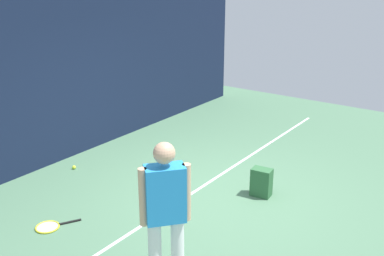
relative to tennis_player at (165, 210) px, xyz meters
The scene contains 9 objects.
ground_plane 2.47m from the tennis_player, 20.69° to the left, with size 12.00×12.00×0.00m, color #4C7556.
back_fence 4.38m from the tennis_player, 60.80° to the left, with size 10.00×0.10×2.90m, color #141E38.
court_line 2.57m from the tennis_player, 27.00° to the left, with size 9.00×0.05×0.00m, color white.
tennis_player is the anchor object (origin of this frame).
tennis_racket 2.27m from the tennis_player, 88.74° to the left, with size 0.62×0.45×0.03m.
backpack 2.66m from the tennis_player, ahead, with size 0.31×0.32×0.44m.
tennis_ball_near_player 3.72m from the tennis_player, 65.45° to the left, with size 0.07×0.07×0.07m, color #CCE033.
tennis_ball_by_fence 3.22m from the tennis_player, 32.53° to the left, with size 0.07×0.07×0.07m, color #CCE033.
tennis_ball_mid_court 3.21m from the tennis_player, 45.22° to the left, with size 0.07×0.07×0.07m, color #CCE033.
Camera 1 is at (-5.25, -3.39, 3.26)m, focal length 42.36 mm.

